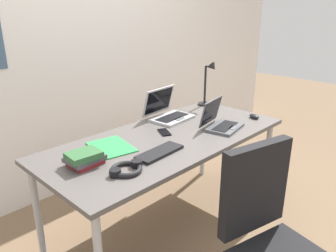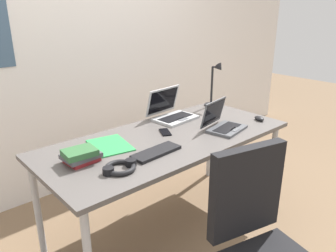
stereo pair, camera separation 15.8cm
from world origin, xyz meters
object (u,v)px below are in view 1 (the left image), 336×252
computer_mouse (254,116)px  book_stack (85,158)px  desk_lamp (208,84)px  cell_phone (164,132)px  paper_folder_mid_desk (111,147)px  external_keyboard (160,152)px  laptop_front_left (168,113)px  headphones (126,169)px  laptop_near_mouse (221,122)px

computer_mouse → book_stack: book_stack is taller
desk_lamp → computer_mouse: size_ratio=4.17×
cell_phone → paper_folder_mid_desk: cell_phone is taller
desk_lamp → cell_phone: 0.81m
computer_mouse → external_keyboard: bearing=-166.2°
laptop_front_left → cell_phone: 0.33m
book_stack → computer_mouse: bearing=-10.3°
desk_lamp → book_stack: 1.47m
desk_lamp → headphones: size_ratio=1.87×
desk_lamp → headphones: (-1.33, -0.47, -0.18)m
desk_lamp → laptop_near_mouse: bearing=-132.6°
laptop_near_mouse → external_keyboard: (-0.64, -0.00, -0.03)m
computer_mouse → book_stack: size_ratio=0.44×
book_stack → external_keyboard: bearing=-25.9°
external_keyboard → cell_phone: 0.36m
external_keyboard → headphones: headphones is taller
laptop_near_mouse → book_stack: laptop_near_mouse is taller
computer_mouse → laptop_front_left: bearing=151.6°
computer_mouse → book_stack: (-1.42, 0.26, 0.03)m
laptop_near_mouse → computer_mouse: (0.37, -0.06, -0.03)m
external_keyboard → computer_mouse: computer_mouse is taller
cell_phone → external_keyboard: bearing=-112.6°
external_keyboard → cell_phone: size_ratio=2.43×
laptop_front_left → book_stack: (-0.93, -0.24, -0.00)m
laptop_near_mouse → headphones: (-0.93, -0.04, -0.03)m
headphones → book_stack: book_stack is taller
desk_lamp → cell_phone: bearing=-165.0°
desk_lamp → cell_phone: (-0.76, -0.20, -0.19)m
external_keyboard → headphones: bearing=-176.9°
laptop_near_mouse → book_stack: size_ratio=1.52×
laptop_front_left → external_keyboard: 0.69m
desk_lamp → paper_folder_mid_desk: desk_lamp is taller
computer_mouse → headphones: (-1.30, 0.03, -0.00)m
paper_folder_mid_desk → book_stack: bearing=-159.7°
laptop_front_left → cell_phone: (-0.25, -0.21, -0.04)m
laptop_near_mouse → external_keyboard: size_ratio=1.00×
computer_mouse → book_stack: bearing=-173.0°
headphones → book_stack: size_ratio=0.99×
external_keyboard → headphones: 0.29m
desk_lamp → paper_folder_mid_desk: (-1.19, -0.14, -0.19)m
headphones → cell_phone: bearing=25.1°
headphones → laptop_front_left: bearing=30.0°
laptop_near_mouse → external_keyboard: laptop_near_mouse is taller
external_keyboard → book_stack: 0.45m
desk_lamp → laptop_front_left: (-0.51, 0.00, -0.15)m
laptop_front_left → laptop_near_mouse: bearing=-75.3°
desk_lamp → cell_phone: desk_lamp is taller
external_keyboard → headphones: (-0.29, -0.03, 0.01)m
laptop_front_left → laptop_near_mouse: laptop_front_left is taller
external_keyboard → computer_mouse: bearing=-6.9°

